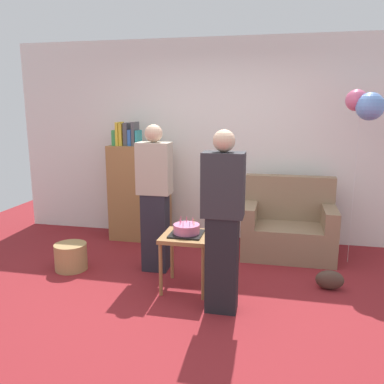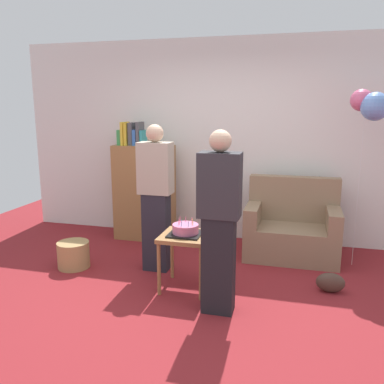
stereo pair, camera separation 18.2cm
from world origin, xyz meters
The scene contains 11 objects.
ground_plane centered at (0.00, 0.00, 0.00)m, with size 8.00×8.00×0.00m, color maroon.
wall_back centered at (0.00, 2.05, 1.35)m, with size 6.00×0.10×2.70m, color silver.
couch centered at (0.88, 1.48, 0.34)m, with size 1.10×0.70×0.96m.
bookshelf centered at (-1.13, 1.67, 0.68)m, with size 0.80×0.36×1.61m.
side_table centered at (-0.13, 0.27, 0.48)m, with size 0.48×0.48×0.57m.
birthday_cake centered at (-0.13, 0.27, 0.62)m, with size 0.32×0.32×0.17m.
person_blowing_candles centered at (-0.58, 0.67, 0.83)m, with size 0.36×0.22×1.63m.
person_holding_cake centered at (0.28, -0.09, 0.83)m, with size 0.36×0.22×1.63m.
wicker_basket centered at (-1.52, 0.46, 0.15)m, with size 0.36×0.36×0.30m, color #A88451.
handbag centered at (1.29, 0.56, 0.10)m, with size 0.28×0.14×0.20m, color #473328.
balloon_bunch centered at (1.63, 1.38, 1.84)m, with size 0.40×0.36×2.00m.
Camera 1 is at (0.74, -3.45, 1.82)m, focal length 37.84 mm.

